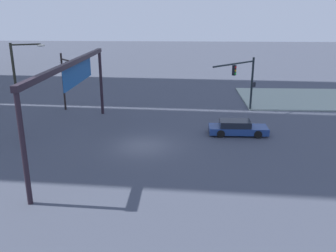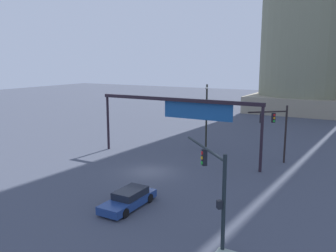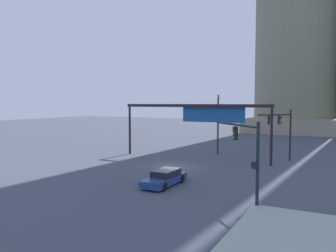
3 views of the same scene
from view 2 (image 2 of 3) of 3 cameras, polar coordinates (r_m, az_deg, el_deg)
ground_plane at (r=33.13m, az=-2.92°, el=-7.32°), size 193.06×193.06×0.00m
traffic_signal_near_corner at (r=36.42m, az=16.85°, el=0.22°), size 3.20×2.82×5.77m
traffic_signal_opposite_side at (r=20.14m, az=7.33°, el=-8.24°), size 4.32×4.69×5.38m
streetlamp_curved_arm at (r=39.82m, az=6.15°, el=2.14°), size 1.15×2.42×7.50m
overhead_sign_gantry at (r=35.98m, az=2.16°, el=2.70°), size 18.03×0.43×6.38m
sedan_car_approaching at (r=25.53m, az=-6.27°, el=-11.51°), size 1.87×4.78×1.21m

